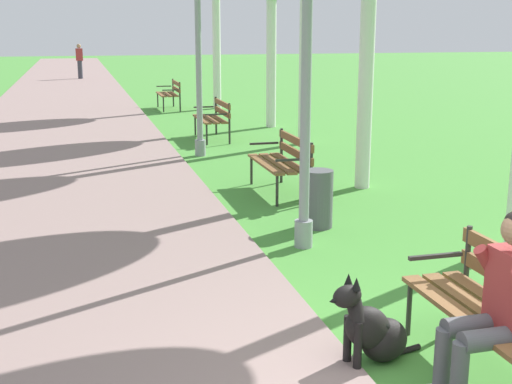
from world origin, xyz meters
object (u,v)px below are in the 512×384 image
at_px(lamp_post_near, 307,30).
at_px(litter_bin, 318,199).
at_px(park_bench_far, 214,116).
at_px(person_seated_on_near_bench, 500,300).
at_px(park_bench_near, 499,303).
at_px(park_bench_mid, 283,159).
at_px(dog_black, 373,330).
at_px(lamp_post_mid, 198,29).
at_px(pedestrian_distant, 80,61).
at_px(park_bench_furthest, 170,92).

relative_size(lamp_post_near, litter_bin, 6.42).
bearing_deg(park_bench_far, person_seated_on_near_bench, -91.86).
height_order(park_bench_near, lamp_post_near, lamp_post_near).
xyz_separation_m(park_bench_near, park_bench_far, (0.14, 10.52, 0.00)).
height_order(person_seated_on_near_bench, litter_bin, person_seated_on_near_bench).
xyz_separation_m(person_seated_on_near_bench, litter_bin, (0.23, 3.96, -0.33)).
relative_size(park_bench_near, park_bench_far, 1.00).
bearing_deg(park_bench_mid, dog_black, -100.04).
height_order(lamp_post_near, lamp_post_mid, lamp_post_mid).
bearing_deg(park_bench_near, pedestrian_distant, 94.71).
bearing_deg(park_bench_far, park_bench_furthest, 91.37).
distance_m(park_bench_mid, park_bench_furthest, 10.98).
height_order(lamp_post_near, litter_bin, lamp_post_near).
distance_m(park_bench_mid, pedestrian_distant, 24.40).
bearing_deg(park_bench_furthest, park_bench_mid, -89.33).
height_order(park_bench_far, lamp_post_near, lamp_post_near).
height_order(park_bench_far, pedestrian_distant, pedestrian_distant).
bearing_deg(park_bench_mid, park_bench_furthest, 90.67).
bearing_deg(lamp_post_mid, dog_black, -91.87).
bearing_deg(dog_black, park_bench_furthest, 87.25).
distance_m(park_bench_furthest, person_seated_on_near_bench, 16.69).
bearing_deg(person_seated_on_near_bench, pedestrian_distant, 94.27).
bearing_deg(litter_bin, pedestrian_distant, 95.43).
relative_size(park_bench_mid, lamp_post_mid, 0.33).
bearing_deg(pedestrian_distant, dog_black, -86.73).
bearing_deg(park_bench_near, lamp_post_near, 97.29).
bearing_deg(lamp_post_near, park_bench_furthest, 88.35).
xyz_separation_m(park_bench_near, litter_bin, (0.03, 3.67, -0.16)).
height_order(park_bench_furthest, litter_bin, park_bench_furthest).
distance_m(dog_black, lamp_post_near, 3.39).
xyz_separation_m(person_seated_on_near_bench, lamp_post_mid, (-0.29, 8.98, 1.64)).
distance_m(park_bench_furthest, lamp_post_near, 13.54).
xyz_separation_m(dog_black, lamp_post_near, (0.39, 2.66, 2.06)).
height_order(park_bench_furthest, dog_black, park_bench_furthest).
relative_size(dog_black, pedestrian_distant, 0.50).
height_order(lamp_post_mid, litter_bin, lamp_post_mid).
height_order(park_bench_furthest, pedestrian_distant, pedestrian_distant).
bearing_deg(park_bench_far, pedestrian_distant, 97.70).
xyz_separation_m(park_bench_mid, person_seated_on_near_bench, (-0.34, -5.71, 0.17)).
bearing_deg(dog_black, person_seated_on_near_bench, -47.84).
distance_m(park_bench_mid, lamp_post_near, 3.07).
height_order(park_bench_near, park_bench_far, same).
relative_size(park_bench_mid, park_bench_furthest, 1.00).
relative_size(dog_black, lamp_post_mid, 0.18).
xyz_separation_m(park_bench_far, person_seated_on_near_bench, (-0.35, -10.81, 0.17)).
xyz_separation_m(park_bench_furthest, dog_black, (-0.77, -16.07, -0.25)).
height_order(park_bench_mid, park_bench_far, same).
bearing_deg(park_bench_mid, park_bench_near, -91.40).
distance_m(lamp_post_near, pedestrian_distant, 26.81).
xyz_separation_m(dog_black, litter_bin, (0.80, 3.34, 0.09)).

